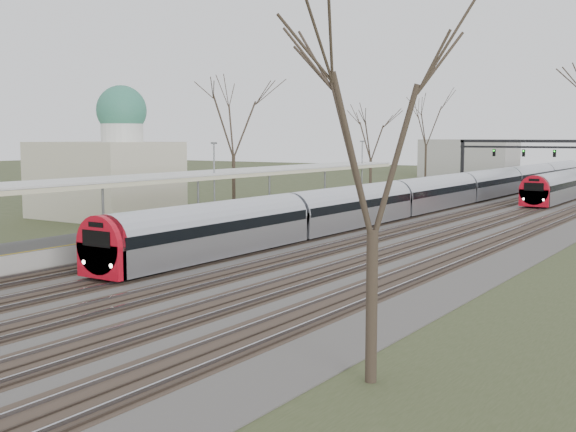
# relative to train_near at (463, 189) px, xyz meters

# --- Properties ---
(track_bed) EXTENTS (24.00, 160.00, 0.22)m
(track_bed) POSITION_rel_train_near_xyz_m (2.76, -9.58, -1.42)
(track_bed) COLOR #474442
(track_bed) RESTS_ON ground
(platform) EXTENTS (3.50, 69.00, 1.00)m
(platform) POSITION_rel_train_near_xyz_m (-6.55, -27.08, -0.98)
(platform) COLOR #9E9B93
(platform) RESTS_ON ground
(canopy) EXTENTS (4.10, 50.00, 3.11)m
(canopy) POSITION_rel_train_near_xyz_m (-6.55, -31.59, 2.45)
(canopy) COLOR slate
(canopy) RESTS_ON platform
(dome_building) EXTENTS (10.00, 8.00, 10.30)m
(dome_building) POSITION_rel_train_near_xyz_m (-19.21, -26.58, 2.24)
(dome_building) COLOR beige
(dome_building) RESTS_ON ground
(signal_gantry) EXTENTS (21.00, 0.59, 6.08)m
(signal_gantry) POSITION_rel_train_near_xyz_m (2.79, 20.41, 3.43)
(signal_gantry) COLOR black
(signal_gantry) RESTS_ON ground
(tree_west_far) EXTENTS (5.50, 5.50, 11.33)m
(tree_west_far) POSITION_rel_train_near_xyz_m (-14.50, -16.58, 6.54)
(tree_west_far) COLOR #2D231C
(tree_west_far) RESTS_ON ground
(tree_east_near) EXTENTS (4.50, 4.50, 9.27)m
(tree_east_near) POSITION_rel_train_near_xyz_m (15.50, -49.58, 5.08)
(tree_east_near) COLOR #2D231C
(tree_east_near) RESTS_ON ground
(train_near) EXTENTS (2.62, 90.21, 3.05)m
(train_near) POSITION_rel_train_near_xyz_m (0.00, 0.00, 0.00)
(train_near) COLOR #B7B9C2
(train_near) RESTS_ON ground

